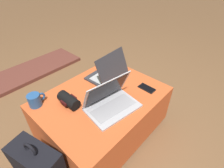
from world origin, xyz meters
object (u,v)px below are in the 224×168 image
object	(u,v)px
wrist_brace	(69,100)
coffee_mug	(35,100)
laptop_near	(111,102)
laptop_far	(109,72)
cell_phone	(147,88)

from	to	relation	value
wrist_brace	coffee_mug	size ratio (longest dim) A/B	1.35
laptop_near	wrist_brace	world-z (taller)	laptop_near
laptop_near	laptop_far	distance (m)	0.39
cell_phone	coffee_mug	distance (m)	0.88
wrist_brace	cell_phone	bearing A→B (deg)	-30.43
laptop_near	coffee_mug	distance (m)	0.56
cell_phone	coffee_mug	world-z (taller)	coffee_mug
laptop_far	cell_phone	bearing A→B (deg)	101.04
cell_phone	coffee_mug	xyz separation A→B (m)	(-0.72, 0.50, 0.04)
laptop_near	wrist_brace	size ratio (longest dim) A/B	2.27
cell_phone	wrist_brace	bearing A→B (deg)	150.88
cell_phone	wrist_brace	xyz separation A→B (m)	(-0.55, 0.33, 0.04)
coffee_mug	laptop_near	bearing A→B (deg)	-49.65
laptop_near	coffee_mug	size ratio (longest dim) A/B	3.06
laptop_near	laptop_far	xyz separation A→B (m)	(0.27, 0.28, -0.00)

